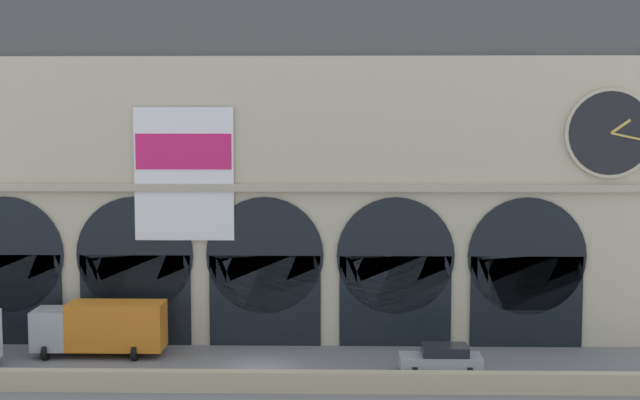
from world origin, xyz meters
name	(u,v)px	position (x,y,z in m)	size (l,w,h in m)	color
ground_plane	(258,368)	(0.00, 0.00, 0.00)	(200.00, 200.00, 0.00)	slate
quay_parapet_wall	(250,381)	(0.00, -4.34, 0.53)	(90.00, 0.70, 1.06)	#BCAD8C
station_building	(268,175)	(0.03, 7.73, 10.18)	(48.57, 5.89, 20.86)	beige
box_truck_midwest	(101,327)	(-9.28, 2.37, 1.70)	(7.50, 2.91, 3.12)	#ADB2B7
car_mideast	(442,359)	(9.99, -0.88, 0.80)	(4.40, 2.22, 1.55)	#ADB2B7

